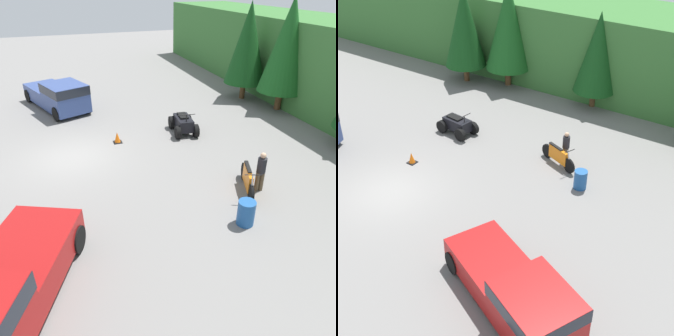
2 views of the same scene
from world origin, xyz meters
The scene contains 11 objects.
ground_plane centered at (0.00, 0.00, 0.00)m, with size 80.00×80.00×0.00m, color slate.
hillside_backdrop centered at (0.00, 16.00, 2.53)m, with size 44.00×6.00×5.07m.
tree_left centered at (-5.05, 11.84, 3.56)m, with size 2.67×2.67×6.06m.
tree_mid_left centered at (-2.39, 12.81, 3.82)m, with size 2.86×2.86×6.50m.
tree_mid_right centered at (3.54, 12.98, 3.28)m, with size 2.45×2.45×5.57m.
pickup_truck_red centered at (8.32, -2.36, 0.96)m, with size 5.89×4.16×1.82m.
dirt_bike centered at (5.02, 6.14, 0.48)m, with size 2.20×1.04×1.15m.
quad_atv centered at (-0.94, 5.87, 0.48)m, with size 2.18×1.40×1.21m.
rider_person centered at (5.19, 6.56, 0.88)m, with size 0.37×0.37×1.62m.
traffic_cone centered at (-0.86, 2.31, 0.25)m, with size 0.42×0.42×0.55m.
steel_barrel centered at (6.77, 5.03, 0.44)m, with size 0.58×0.58×0.88m.
Camera 2 is at (13.66, -10.84, 12.17)m, focal length 50.00 mm.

